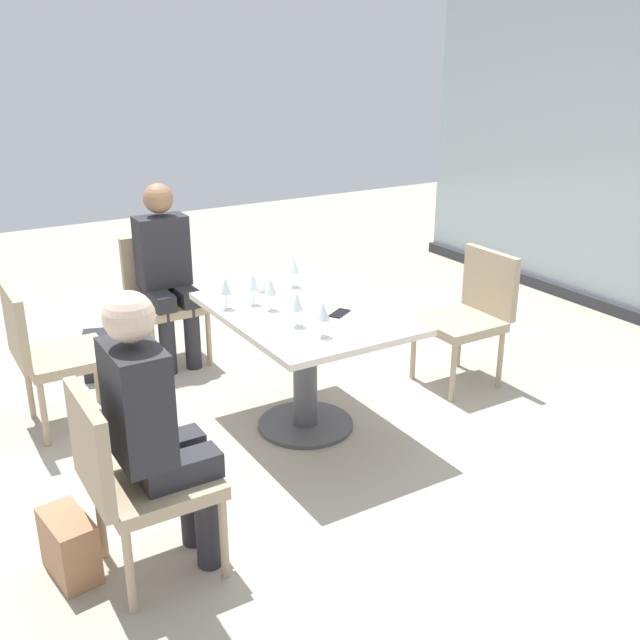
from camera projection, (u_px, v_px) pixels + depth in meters
name	position (u px, v px, depth m)	size (l,w,h in m)	color
ground_plane	(306.00, 426.00, 4.36)	(12.00, 12.00, 0.00)	#A89E8E
dining_table_main	(305.00, 341.00, 4.17)	(1.24, 0.88, 0.73)	silver
chair_side_end	(163.00, 291.00, 5.15)	(0.50, 0.46, 0.87)	tan
chair_front_right	(132.00, 473.00, 2.97)	(0.46, 0.50, 0.87)	tan
chair_front_left	(48.00, 349.00, 4.18)	(0.46, 0.50, 0.87)	tan
chair_near_window	(471.00, 310.00, 4.79)	(0.46, 0.51, 0.87)	tan
person_side_end	(166.00, 267.00, 4.99)	(0.39, 0.34, 1.26)	#28282D
person_front_right	(154.00, 422.00, 2.95)	(0.34, 0.39, 1.26)	#28282D
wine_glass_0	(323.00, 312.00, 3.68)	(0.07, 0.07, 0.18)	silver
wine_glass_1	(270.00, 287.00, 4.05)	(0.07, 0.07, 0.18)	silver
wine_glass_2	(226.00, 286.00, 4.07)	(0.07, 0.07, 0.18)	silver
wine_glass_3	(294.00, 266.00, 4.44)	(0.07, 0.07, 0.18)	silver
wine_glass_4	(253.00, 283.00, 4.13)	(0.07, 0.07, 0.18)	silver
wine_glass_5	(297.00, 302.00, 3.82)	(0.07, 0.07, 0.18)	silver
coffee_cup	(261.00, 284.00, 4.40)	(0.08, 0.08, 0.09)	white
cell_phone_on_table	(339.00, 313.00, 4.04)	(0.07, 0.14, 0.01)	black
handbag_0	(96.00, 355.00, 4.99)	(0.30, 0.16, 0.28)	#232328
handbag_1	(69.00, 546.00, 3.09)	(0.30, 0.16, 0.28)	#A3704C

